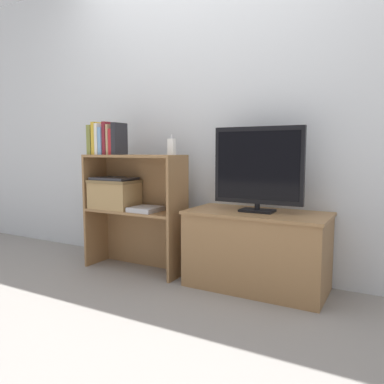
{
  "coord_description": "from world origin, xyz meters",
  "views": [
    {
      "loc": [
        1.25,
        -2.13,
        0.92
      ],
      "look_at": [
        0.0,
        0.14,
        0.63
      ],
      "focal_mm": 35.0,
      "sensor_mm": 36.0,
      "label": 1
    }
  ],
  "objects_px": {
    "baby_monitor": "(172,147)",
    "book_ivory": "(103,139)",
    "tv_stand": "(256,250)",
    "book_olive": "(95,140)",
    "book_mustard": "(99,139)",
    "book_tan": "(112,140)",
    "tv": "(258,167)",
    "book_skyblue": "(106,141)",
    "book_maroon": "(109,138)",
    "laptop": "(114,178)",
    "book_charcoal": "(119,139)",
    "storage_basket_left": "(115,193)",
    "magazine_stack": "(146,209)",
    "book_crimson": "(115,142)"
  },
  "relations": [
    {
      "from": "book_tan",
      "to": "magazine_stack",
      "type": "bearing_deg",
      "value": 2.8
    },
    {
      "from": "book_charcoal",
      "to": "book_maroon",
      "type": "bearing_deg",
      "value": 180.0
    },
    {
      "from": "book_maroon",
      "to": "storage_basket_left",
      "type": "bearing_deg",
      "value": 36.04
    },
    {
      "from": "book_charcoal",
      "to": "baby_monitor",
      "type": "relative_size",
      "value": 1.65
    },
    {
      "from": "baby_monitor",
      "to": "book_ivory",
      "type": "bearing_deg",
      "value": -176.71
    },
    {
      "from": "tv",
      "to": "book_tan",
      "type": "bearing_deg",
      "value": -174.16
    },
    {
      "from": "book_mustard",
      "to": "magazine_stack",
      "type": "bearing_deg",
      "value": 1.94
    },
    {
      "from": "book_ivory",
      "to": "book_tan",
      "type": "distance_m",
      "value": 0.1
    },
    {
      "from": "book_crimson",
      "to": "tv_stand",
      "type": "bearing_deg",
      "value": 6.09
    },
    {
      "from": "storage_basket_left",
      "to": "magazine_stack",
      "type": "relative_size",
      "value": 1.68
    },
    {
      "from": "book_maroon",
      "to": "book_tan",
      "type": "distance_m",
      "value": 0.03
    },
    {
      "from": "book_ivory",
      "to": "storage_basket_left",
      "type": "relative_size",
      "value": 0.65
    },
    {
      "from": "book_skyblue",
      "to": "book_tan",
      "type": "xyz_separation_m",
      "value": [
        0.06,
        -0.0,
        0.01
      ]
    },
    {
      "from": "book_mustard",
      "to": "book_maroon",
      "type": "xyz_separation_m",
      "value": [
        0.1,
        0.0,
        -0.0
      ]
    },
    {
      "from": "book_olive",
      "to": "book_maroon",
      "type": "distance_m",
      "value": 0.14
    },
    {
      "from": "tv",
      "to": "tv_stand",
      "type": "bearing_deg",
      "value": 90.0
    },
    {
      "from": "storage_basket_left",
      "to": "laptop",
      "type": "distance_m",
      "value": 0.11
    },
    {
      "from": "book_tan",
      "to": "laptop",
      "type": "distance_m",
      "value": 0.3
    },
    {
      "from": "book_skyblue",
      "to": "magazine_stack",
      "type": "relative_size",
      "value": 0.95
    },
    {
      "from": "tv",
      "to": "book_charcoal",
      "type": "distance_m",
      "value": 1.08
    },
    {
      "from": "book_skyblue",
      "to": "baby_monitor",
      "type": "distance_m",
      "value": 0.58
    },
    {
      "from": "book_skyblue",
      "to": "book_maroon",
      "type": "height_order",
      "value": "book_maroon"
    },
    {
      "from": "book_crimson",
      "to": "book_olive",
      "type": "bearing_deg",
      "value": 180.0
    },
    {
      "from": "baby_monitor",
      "to": "laptop",
      "type": "xyz_separation_m",
      "value": [
        -0.52,
        -0.02,
        -0.24
      ]
    },
    {
      "from": "book_ivory",
      "to": "book_skyblue",
      "type": "xyz_separation_m",
      "value": [
        0.03,
        0.0,
        -0.02
      ]
    },
    {
      "from": "book_olive",
      "to": "book_charcoal",
      "type": "bearing_deg",
      "value": 0.0
    },
    {
      "from": "book_maroon",
      "to": "laptop",
      "type": "height_order",
      "value": "book_maroon"
    },
    {
      "from": "book_ivory",
      "to": "book_skyblue",
      "type": "distance_m",
      "value": 0.03
    },
    {
      "from": "book_mustard",
      "to": "storage_basket_left",
      "type": "distance_m",
      "value": 0.44
    },
    {
      "from": "book_charcoal",
      "to": "magazine_stack",
      "type": "relative_size",
      "value": 1.1
    },
    {
      "from": "book_mustard",
      "to": "book_tan",
      "type": "relative_size",
      "value": 1.1
    },
    {
      "from": "book_tan",
      "to": "baby_monitor",
      "type": "height_order",
      "value": "book_tan"
    },
    {
      "from": "book_mustard",
      "to": "book_olive",
      "type": "bearing_deg",
      "value": 180.0
    },
    {
      "from": "book_crimson",
      "to": "magazine_stack",
      "type": "relative_size",
      "value": 0.89
    },
    {
      "from": "tv_stand",
      "to": "book_olive",
      "type": "bearing_deg",
      "value": -174.87
    },
    {
      "from": "book_skyblue",
      "to": "baby_monitor",
      "type": "bearing_deg",
      "value": 3.47
    },
    {
      "from": "book_skyblue",
      "to": "storage_basket_left",
      "type": "bearing_deg",
      "value": 18.5
    },
    {
      "from": "baby_monitor",
      "to": "magazine_stack",
      "type": "relative_size",
      "value": 0.66
    },
    {
      "from": "magazine_stack",
      "to": "tv",
      "type": "bearing_deg",
      "value": 6.92
    },
    {
      "from": "book_skyblue",
      "to": "book_charcoal",
      "type": "xyz_separation_m",
      "value": [
        0.14,
        0.0,
        0.02
      ]
    },
    {
      "from": "book_ivory",
      "to": "baby_monitor",
      "type": "bearing_deg",
      "value": 3.29
    },
    {
      "from": "tv_stand",
      "to": "book_maroon",
      "type": "distance_m",
      "value": 1.39
    },
    {
      "from": "book_mustard",
      "to": "baby_monitor",
      "type": "bearing_deg",
      "value": 3.12
    },
    {
      "from": "book_tan",
      "to": "magazine_stack",
      "type": "distance_m",
      "value": 0.6
    },
    {
      "from": "book_mustard",
      "to": "book_ivory",
      "type": "distance_m",
      "value": 0.03
    },
    {
      "from": "tv_stand",
      "to": "book_skyblue",
      "type": "xyz_separation_m",
      "value": [
        -1.19,
        -0.12,
        0.73
      ]
    },
    {
      "from": "tv_stand",
      "to": "book_olive",
      "type": "xyz_separation_m",
      "value": [
        -1.3,
        -0.12,
        0.75
      ]
    },
    {
      "from": "tv",
      "to": "baby_monitor",
      "type": "bearing_deg",
      "value": -172.55
    },
    {
      "from": "book_crimson",
      "to": "book_skyblue",
      "type": "bearing_deg",
      "value": 180.0
    },
    {
      "from": "tv",
      "to": "storage_basket_left",
      "type": "relative_size",
      "value": 1.64
    }
  ]
}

